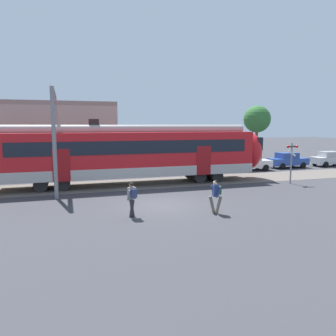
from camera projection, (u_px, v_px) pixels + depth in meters
The scene contains 10 objects.
ground_plane at pixel (161, 205), 17.77m from camera, with size 160.00×160.00×0.00m, color #38383D.
pedestrian_grey at pixel (132, 196), 15.37m from camera, with size 0.52×0.71×1.67m.
pedestrian_navy at pixel (216, 194), 15.99m from camera, with size 0.62×0.60×1.67m.
parked_car_white at pixel (250, 162), 31.24m from camera, with size 4.07×1.90×1.54m.
parked_car_blue at pixel (288, 160), 33.10m from camera, with size 4.03×1.82×1.54m.
parked_car_silver at pixel (330, 159), 34.48m from camera, with size 4.06×1.87×1.54m.
catenary_gantry at pixel (55, 125), 21.89m from camera, with size 0.24×6.64×6.53m.
crossing_signal at pixel (292, 157), 23.95m from camera, with size 0.96×0.22×3.00m.
background_building at pixel (29, 137), 29.97m from camera, with size 15.62×5.00×9.20m.
street_tree_right at pixel (257, 119), 38.22m from camera, with size 3.13×3.13×6.56m.
Camera 1 is at (-4.86, -16.66, 4.33)m, focal length 35.00 mm.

